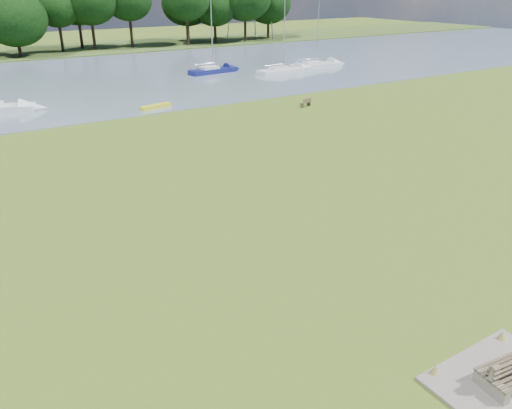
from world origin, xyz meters
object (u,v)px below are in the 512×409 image
sailboat_0 (283,69)px  sailboat_5 (316,64)px  kayak (156,106)px  sailboat_1 (213,69)px  bench_pair (512,372)px  riverbank_bench (306,103)px

sailboat_0 → sailboat_5: size_ratio=1.13×
kayak → sailboat_1: (13.30, 14.23, 0.39)m
sailboat_1 → sailboat_5: 14.44m
bench_pair → sailboat_5: bearing=63.5°
kayak → sailboat_0: (21.04, 9.75, 0.32)m
riverbank_bench → sailboat_5: 23.53m
sailboat_1 → sailboat_5: size_ratio=1.07×
riverbank_bench → bench_pair: bearing=-137.6°
bench_pair → kayak: 38.24m
sailboat_1 → bench_pair: bearing=-115.8°
sailboat_1 → sailboat_5: sailboat_1 is taller
bench_pair → sailboat_5: sailboat_5 is taller
kayak → sailboat_1: sailboat_1 is taller
sailboat_0 → bench_pair: bearing=-120.7°
riverbank_bench → sailboat_0: 18.78m
sailboat_5 → kayak: bearing=-154.8°
bench_pair → sailboat_1: size_ratio=0.21×
riverbank_bench → sailboat_5: bearing=29.7°
riverbank_bench → kayak: riverbank_bench is taller
bench_pair → riverbank_bench: bearing=68.6°
sailboat_1 → sailboat_0: bearing=-37.2°
riverbank_bench → sailboat_0: size_ratio=0.14×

